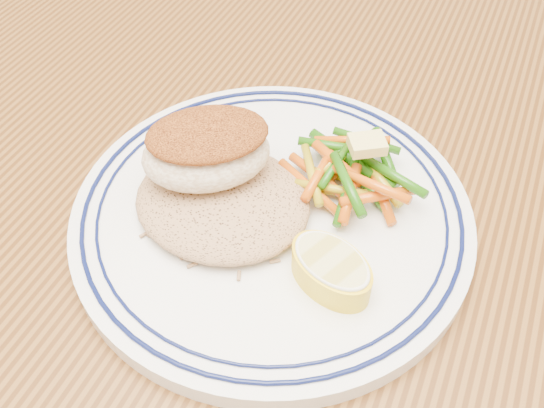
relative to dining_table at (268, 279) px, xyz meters
The scene contains 7 objects.
dining_table is the anchor object (origin of this frame).
plate 0.11m from the dining_table, 56.96° to the right, with size 0.28×0.28×0.02m.
rice_pilaf 0.13m from the dining_table, 123.87° to the right, with size 0.12×0.11×0.02m, color #9B734D.
fish_fillet 0.16m from the dining_table, 155.91° to the right, with size 0.11×0.10×0.04m.
vegetable_pile 0.14m from the dining_table, 27.16° to the left, with size 0.11×0.10×0.03m.
butter_pat 0.16m from the dining_table, 31.20° to the left, with size 0.02×0.02×0.01m, color #F1E075.
lemon_wedge 0.15m from the dining_table, 39.85° to the right, with size 0.07×0.07×0.02m.
Camera 1 is at (0.12, -0.27, 1.08)m, focal length 40.00 mm.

